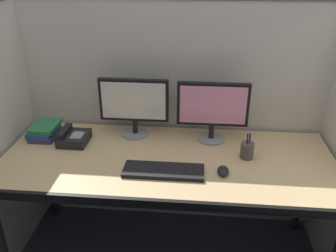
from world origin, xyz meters
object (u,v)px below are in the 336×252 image
(keyboard_main, at_px, (164,171))
(computer_mouse, at_px, (223,171))
(desk, at_px, (167,167))
(pen_cup, at_px, (247,150))
(desk_phone, at_px, (73,138))
(monitor_right, at_px, (213,108))
(monitor_left, at_px, (134,104))
(book_stack, at_px, (45,130))

(keyboard_main, relative_size, computer_mouse, 4.48)
(desk, bearing_deg, keyboard_main, -92.12)
(desk, distance_m, computer_mouse, 0.34)
(pen_cup, relative_size, desk_phone, 0.85)
(monitor_right, height_order, pen_cup, monitor_right)
(monitor_right, distance_m, keyboard_main, 0.52)
(keyboard_main, distance_m, desk_phone, 0.65)
(desk, height_order, monitor_left, monitor_left)
(monitor_right, relative_size, desk_phone, 2.26)
(keyboard_main, relative_size, book_stack, 1.97)
(keyboard_main, bearing_deg, computer_mouse, 3.62)
(pen_cup, relative_size, book_stack, 0.74)
(monitor_right, bearing_deg, computer_mouse, -81.16)
(monitor_left, bearing_deg, keyboard_main, -61.67)
(pen_cup, height_order, book_stack, pen_cup)
(desk, relative_size, desk_phone, 10.00)
(monitor_left, relative_size, book_stack, 1.97)
(keyboard_main, height_order, book_stack, book_stack)
(desk, xyz_separation_m, desk_phone, (-0.59, 0.15, 0.08))
(keyboard_main, bearing_deg, monitor_right, 57.33)
(keyboard_main, xyz_separation_m, book_stack, (-0.79, 0.34, 0.03))
(monitor_left, height_order, desk_phone, monitor_left)
(keyboard_main, bearing_deg, desk_phone, 154.30)
(desk, height_order, computer_mouse, computer_mouse)
(desk, distance_m, monitor_left, 0.45)
(monitor_left, height_order, keyboard_main, monitor_left)
(desk, bearing_deg, monitor_right, 46.32)
(book_stack, height_order, desk_phone, desk_phone)
(computer_mouse, bearing_deg, monitor_left, 143.49)
(desk, height_order, keyboard_main, keyboard_main)
(monitor_right, distance_m, pen_cup, 0.33)
(desk_phone, bearing_deg, pen_cup, -4.69)
(monitor_left, bearing_deg, desk_phone, -159.10)
(monitor_left, relative_size, keyboard_main, 1.00)
(desk, distance_m, book_stack, 0.83)
(desk_phone, bearing_deg, computer_mouse, -16.25)
(desk, distance_m, keyboard_main, 0.15)
(desk, height_order, desk_phone, desk_phone)
(pen_cup, distance_m, desk_phone, 1.05)
(monitor_right, bearing_deg, pen_cup, -45.34)
(book_stack, bearing_deg, monitor_left, 7.85)
(monitor_left, distance_m, monitor_right, 0.48)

